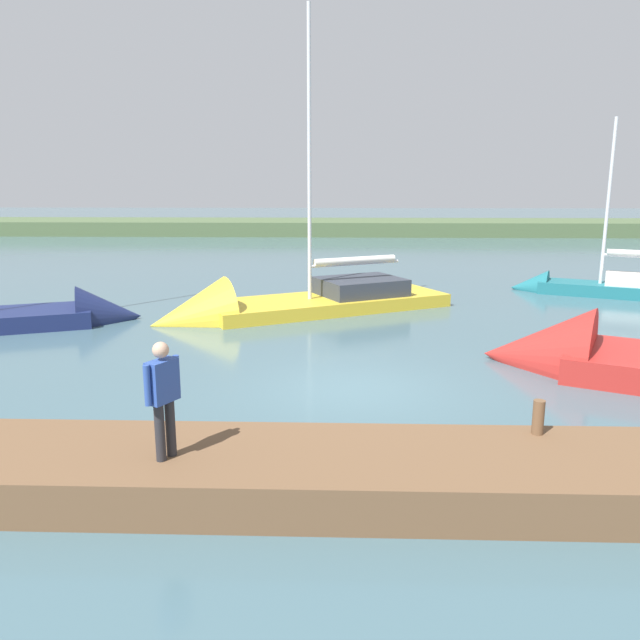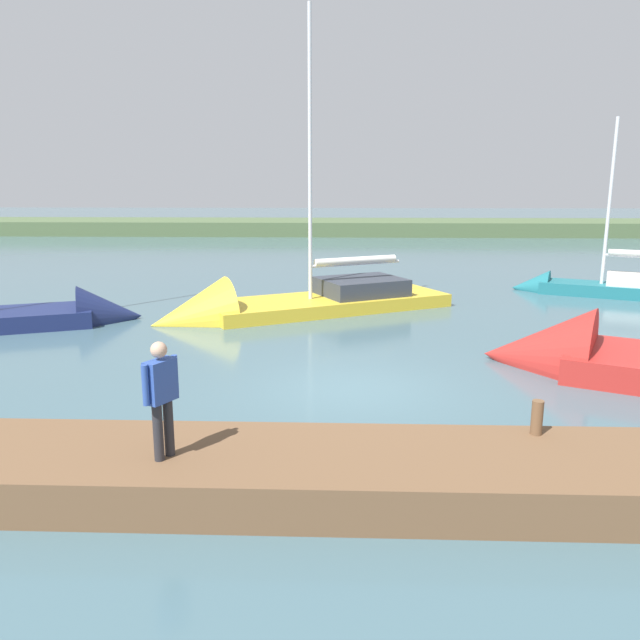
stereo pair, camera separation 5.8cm
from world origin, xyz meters
name	(u,v)px [view 2 (the right image)]	position (x,y,z in m)	size (l,w,h in m)	color
ground_plane	(353,389)	(0.00, 0.00, 0.00)	(200.00, 200.00, 0.00)	#42606B
far_shoreline	(346,234)	(0.00, -42.54, 0.00)	(180.00, 8.00, 2.40)	#4C603D
dock_pier	(358,474)	(0.00, 4.77, 0.33)	(27.70, 2.25, 0.66)	brown
mooring_post_near	(537,418)	(-2.77, 3.98, 0.94)	(0.18, 0.18, 0.55)	brown
sailboat_far_left	(274,312)	(2.60, -7.73, 0.12)	(10.76, 7.41, 11.52)	gold
sailboat_near_dock	(594,291)	(-10.00, -12.09, 0.18)	(7.32, 4.37, 7.69)	#1E6B75
sailboat_far_right	(6,322)	(10.84, -5.51, 0.18)	(9.98, 5.61, 12.10)	navy
person_on_dock	(161,392)	(2.74, 5.01, 1.64)	(0.41, 0.58, 1.69)	#28282D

